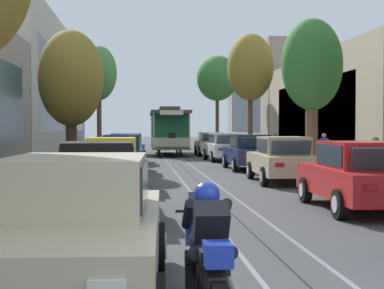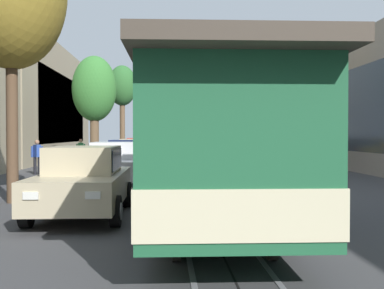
% 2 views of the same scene
% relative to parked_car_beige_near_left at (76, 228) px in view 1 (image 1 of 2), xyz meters
% --- Properties ---
extents(ground_plane, '(164.12, 164.12, 0.00)m').
position_rel_parked_car_beige_near_left_xyz_m(ground_plane, '(2.72, 23.56, -0.80)').
color(ground_plane, '#424244').
extents(trolley_track_rails, '(1.14, 73.65, 0.01)m').
position_rel_parked_car_beige_near_left_xyz_m(trolley_track_rails, '(2.72, 28.13, -0.79)').
color(trolley_track_rails, gray).
rests_on(trolley_track_rails, ground).
extents(building_facade_right, '(5.21, 65.35, 9.35)m').
position_rel_parked_car_beige_near_left_xyz_m(building_facade_right, '(13.55, 28.74, 3.27)').
color(building_facade_right, tan).
rests_on(building_facade_right, ground).
extents(parked_car_beige_near_left, '(2.12, 4.41, 1.58)m').
position_rel_parked_car_beige_near_left_xyz_m(parked_car_beige_near_left, '(0.00, 0.00, 0.00)').
color(parked_car_beige_near_left, '#C1B28E').
rests_on(parked_car_beige_near_left, ground).
extents(parked_car_black_second_left, '(2.13, 4.42, 1.58)m').
position_rel_parked_car_beige_near_left_xyz_m(parked_car_black_second_left, '(-0.21, 6.31, 0.00)').
color(parked_car_black_second_left, black).
rests_on(parked_car_black_second_left, ground).
extents(parked_car_yellow_mid_left, '(2.07, 4.39, 1.58)m').
position_rel_parked_car_beige_near_left_xyz_m(parked_car_yellow_mid_left, '(-0.18, 11.65, 0.00)').
color(parked_car_yellow_mid_left, gold).
rests_on(parked_car_yellow_mid_left, ground).
extents(parked_car_navy_fourth_left, '(2.01, 4.37, 1.58)m').
position_rel_parked_car_beige_near_left_xyz_m(parked_car_navy_fourth_left, '(-0.08, 17.92, 0.00)').
color(parked_car_navy_fourth_left, '#19234C').
rests_on(parked_car_navy_fourth_left, ground).
extents(parked_car_teal_fifth_left, '(2.13, 4.42, 1.58)m').
position_rel_parked_car_beige_near_left_xyz_m(parked_car_teal_fifth_left, '(-0.02, 23.77, 0.00)').
color(parked_car_teal_fifth_left, '#196B70').
rests_on(parked_car_teal_fifth_left, ground).
extents(parked_car_red_second_right, '(2.08, 4.39, 1.58)m').
position_rel_parked_car_beige_near_left_xyz_m(parked_car_red_second_right, '(5.71, 6.31, 0.00)').
color(parked_car_red_second_right, red).
rests_on(parked_car_red_second_right, ground).
extents(parked_car_beige_mid_right, '(2.09, 4.40, 1.58)m').
position_rel_parked_car_beige_near_left_xyz_m(parked_car_beige_mid_right, '(5.60, 12.88, 0.00)').
color(parked_car_beige_mid_right, '#C1B28E').
rests_on(parked_car_beige_mid_right, ground).
extents(parked_car_navy_fourth_right, '(2.00, 4.36, 1.58)m').
position_rel_parked_car_beige_near_left_xyz_m(parked_car_navy_fourth_right, '(5.60, 18.76, 0.00)').
color(parked_car_navy_fourth_right, '#19234C').
rests_on(parked_car_navy_fourth_right, ground).
extents(parked_car_white_fifth_right, '(2.09, 4.40, 1.58)m').
position_rel_parked_car_beige_near_left_xyz_m(parked_car_white_fifth_right, '(5.46, 25.47, 0.00)').
color(parked_car_white_fifth_right, silver).
rests_on(parked_car_white_fifth_right, ground).
extents(parked_car_beige_sixth_right, '(2.02, 4.37, 1.58)m').
position_rel_parked_car_beige_near_left_xyz_m(parked_car_beige_sixth_right, '(5.46, 31.69, 0.00)').
color(parked_car_beige_sixth_right, '#C1B28E').
rests_on(parked_car_beige_sixth_right, ground).
extents(street_tree_kerb_left_second, '(2.92, 3.18, 6.29)m').
position_rel_parked_car_beige_near_left_xyz_m(street_tree_kerb_left_second, '(-2.38, 19.68, 3.28)').
color(street_tree_kerb_left_second, '#4C3826').
rests_on(street_tree_kerb_left_second, ground).
extents(street_tree_kerb_left_mid, '(2.85, 3.00, 8.45)m').
position_rel_parked_car_beige_near_left_xyz_m(street_tree_kerb_left_mid, '(-2.55, 39.75, 5.40)').
color(street_tree_kerb_left_mid, brown).
rests_on(street_tree_kerb_left_mid, ground).
extents(street_tree_kerb_right_second, '(2.46, 2.14, 6.25)m').
position_rel_parked_car_beige_near_left_xyz_m(street_tree_kerb_right_second, '(7.55, 15.87, 3.51)').
color(street_tree_kerb_right_second, brown).
rests_on(street_tree_kerb_right_second, ground).
extents(street_tree_kerb_right_mid, '(2.95, 3.14, 7.88)m').
position_rel_parked_car_beige_near_left_xyz_m(street_tree_kerb_right_mid, '(7.74, 29.50, 4.91)').
color(street_tree_kerb_right_mid, brown).
rests_on(street_tree_kerb_right_mid, ground).
extents(street_tree_kerb_right_fourth, '(3.63, 3.80, 8.25)m').
position_rel_parked_car_beige_near_left_xyz_m(street_tree_kerb_right_fourth, '(7.53, 43.52, 5.42)').
color(street_tree_kerb_right_fourth, '#4C3826').
rests_on(street_tree_kerb_right_fourth, ground).
extents(cable_car_trolley, '(2.65, 9.15, 3.28)m').
position_rel_parked_car_beige_near_left_xyz_m(cable_car_trolley, '(2.71, 33.58, 0.86)').
color(cable_car_trolley, '#1E5B38').
rests_on(cable_car_trolley, ground).
extents(motorcycle_with_rider, '(0.56, 1.99, 1.37)m').
position_rel_parked_car_beige_near_left_xyz_m(motorcycle_with_rider, '(1.36, -0.86, -0.15)').
color(motorcycle_with_rider, black).
rests_on(motorcycle_with_rider, ground).
extents(pedestrian_on_left_pavement, '(0.55, 0.42, 1.56)m').
position_rel_parked_car_beige_near_left_xyz_m(pedestrian_on_left_pavement, '(10.02, 32.28, 0.08)').
color(pedestrian_on_left_pavement, '#282D38').
rests_on(pedestrian_on_left_pavement, ground).
extents(pedestrian_on_right_pavement, '(0.55, 0.42, 1.61)m').
position_rel_parked_car_beige_near_left_xyz_m(pedestrian_on_right_pavement, '(9.54, 20.30, 0.11)').
color(pedestrian_on_right_pavement, black).
rests_on(pedestrian_on_right_pavement, ground).
extents(pedestrian_crossing_far, '(0.55, 0.42, 1.57)m').
position_rel_parked_car_beige_near_left_xyz_m(pedestrian_crossing_far, '(8.87, 12.73, 0.09)').
color(pedestrian_crossing_far, '#4C4233').
rests_on(pedestrian_crossing_far, ground).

